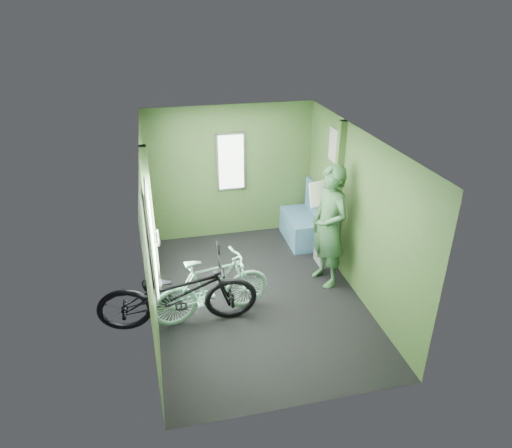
# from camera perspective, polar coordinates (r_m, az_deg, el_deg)

# --- Properties ---
(room) EXTENTS (4.00, 4.02, 2.31)m
(room) POSITION_cam_1_polar(r_m,az_deg,el_deg) (5.90, -0.22, 2.63)
(room) COLOR black
(room) RESTS_ON ground
(bicycle_black) EXTENTS (2.04, 0.94, 1.16)m
(bicycle_black) POSITION_cam_1_polar(r_m,az_deg,el_deg) (6.14, -9.35, -12.47)
(bicycle_black) COLOR black
(bicycle_black) RESTS_ON ground
(bicycle_mint) EXTENTS (1.68, 0.86, 1.01)m
(bicycle_mint) POSITION_cam_1_polar(r_m,az_deg,el_deg) (6.22, -5.38, -11.55)
(bicycle_mint) COLOR #93D7BE
(bicycle_mint) RESTS_ON ground
(passenger) EXTENTS (0.58, 0.75, 1.81)m
(passenger) POSITION_cam_1_polar(r_m,az_deg,el_deg) (6.54, 9.11, -0.35)
(passenger) COLOR #305934
(passenger) RESTS_ON ground
(waste_box) EXTENTS (0.26, 0.37, 0.89)m
(waste_box) POSITION_cam_1_polar(r_m,az_deg,el_deg) (7.22, 8.81, -1.75)
(waste_box) COLOR slate
(waste_box) RESTS_ON ground
(bench_seat) EXTENTS (0.53, 0.95, 1.01)m
(bench_seat) POSITION_cam_1_polar(r_m,az_deg,el_deg) (7.91, 5.92, -0.11)
(bench_seat) COLOR #2F4B63
(bench_seat) RESTS_ON ground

